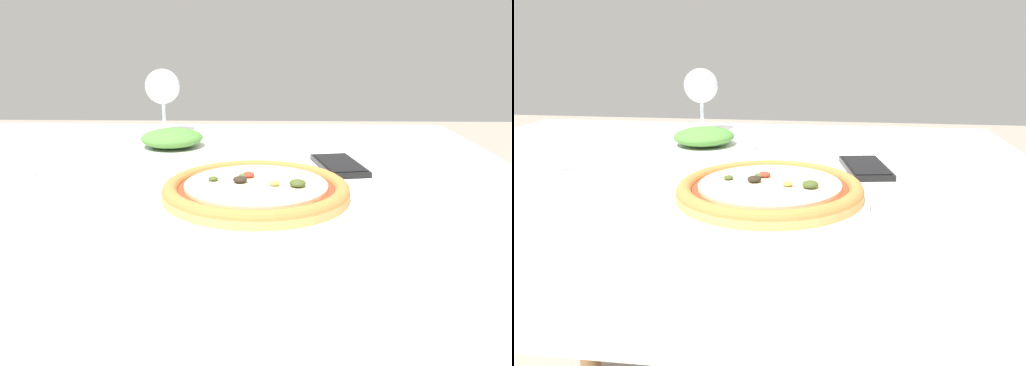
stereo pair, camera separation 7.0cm
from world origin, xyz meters
The scene contains 7 objects.
dining_table centered at (0.00, 0.00, 0.66)m, with size 1.19×1.00×0.75m.
pizza_plate centered at (0.13, -0.14, 0.77)m, with size 0.28×0.28×0.04m.
fork centered at (-0.27, -0.06, 0.76)m, with size 0.06×0.17×0.00m.
wine_glass_far_left centered at (-0.11, 0.37, 0.86)m, with size 0.08×0.08×0.15m.
cell_phone centered at (0.27, 0.06, 0.76)m, with size 0.09×0.15×0.01m.
side_plate centered at (-0.05, 0.18, 0.77)m, with size 0.22×0.22×0.05m.
napkin_folded centered at (0.43, -0.14, 0.76)m, with size 0.18×0.15×0.01m.
Camera 1 is at (0.14, -0.81, 0.99)m, focal length 35.00 mm.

